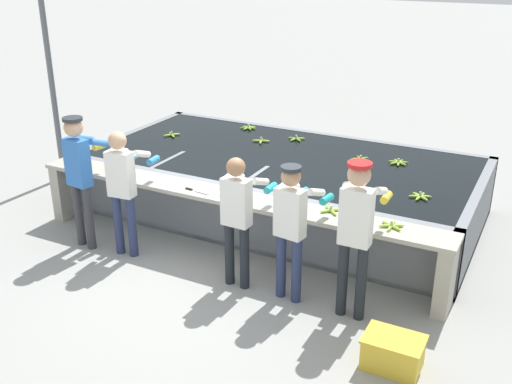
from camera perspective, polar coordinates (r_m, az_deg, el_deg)
ground_plane at (r=7.46m, az=-3.61°, el=-6.85°), size 80.00×80.00×0.00m
wash_tank at (r=8.74m, az=2.48°, el=0.74°), size 5.52×2.77×0.85m
work_ledge at (r=7.35m, az=-2.83°, el=-1.80°), size 5.52×0.45×0.85m
worker_0 at (r=7.79m, az=-16.38°, el=2.11°), size 0.47×0.74×1.73m
worker_1 at (r=7.48m, az=-12.56°, el=0.90°), size 0.45×0.73×1.62m
worker_2 at (r=6.63m, az=-1.71°, el=-1.82°), size 0.42×0.71×1.55m
worker_3 at (r=6.37m, az=3.42°, el=-2.73°), size 0.47×0.73×1.56m
worker_4 at (r=6.08m, az=9.56°, el=-3.06°), size 0.41×0.72×1.73m
banana_bunch_floating_0 at (r=8.55m, az=9.95°, el=3.11°), size 0.28×0.27×0.08m
banana_bunch_floating_1 at (r=8.83m, az=-12.65°, el=3.51°), size 0.24×0.24×0.08m
banana_bunch_floating_2 at (r=9.37m, az=3.85°, el=5.09°), size 0.26×0.28×0.08m
banana_bunch_floating_3 at (r=9.94m, az=-0.73°, el=6.15°), size 0.28×0.28×0.08m
banana_bunch_floating_4 at (r=9.64m, az=-8.03°, el=5.42°), size 0.24×0.24×0.08m
banana_bunch_floating_5 at (r=9.25m, az=0.48°, el=4.91°), size 0.27×0.27×0.08m
banana_bunch_floating_6 at (r=7.42m, az=15.36°, el=-0.40°), size 0.27×0.28×0.08m
banana_bunch_floating_7 at (r=8.53m, az=13.40°, el=2.76°), size 0.27×0.28×0.08m
banana_bunch_ledge_0 at (r=6.82m, az=7.15°, el=-1.74°), size 0.23×0.23×0.08m
banana_bunch_ledge_1 at (r=6.56m, az=12.77°, el=-3.16°), size 0.26×0.28×0.08m
knife_0 at (r=7.23m, az=-2.56°, el=-0.25°), size 0.28×0.25×0.02m
knife_1 at (r=7.40m, az=-5.97°, el=0.18°), size 0.35×0.07×0.02m
crate at (r=5.85m, az=12.90°, el=-14.68°), size 0.55×0.39×0.32m
support_post_left at (r=10.24m, az=-18.87°, el=9.69°), size 0.09×0.09×3.20m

